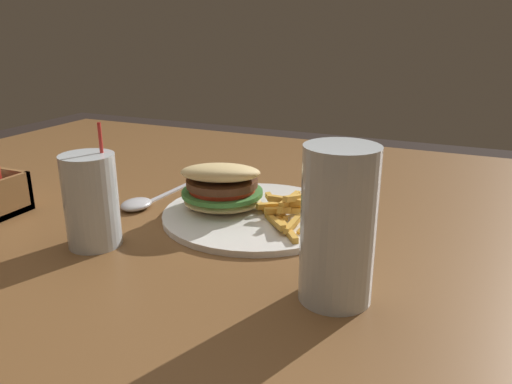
% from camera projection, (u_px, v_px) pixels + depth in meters
% --- Properties ---
extents(dining_table, '(1.64, 1.30, 0.72)m').
position_uv_depth(dining_table, '(204.00, 273.00, 0.82)').
color(dining_table, brown).
rests_on(dining_table, ground_plane).
extents(meal_plate_near, '(0.31, 0.31, 0.10)m').
position_uv_depth(meal_plate_near, '(239.00, 199.00, 0.82)').
color(meal_plate_near, white).
rests_on(meal_plate_near, dining_table).
extents(beer_glass, '(0.08, 0.08, 0.18)m').
position_uv_depth(beer_glass, '(338.00, 230.00, 0.55)').
color(beer_glass, silver).
rests_on(beer_glass, dining_table).
extents(juice_glass, '(0.08, 0.08, 0.18)m').
position_uv_depth(juice_glass, '(92.00, 203.00, 0.70)').
color(juice_glass, silver).
rests_on(juice_glass, dining_table).
extents(spoon, '(0.05, 0.19, 0.02)m').
position_uv_depth(spoon, '(139.00, 203.00, 0.86)').
color(spoon, silver).
rests_on(spoon, dining_table).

